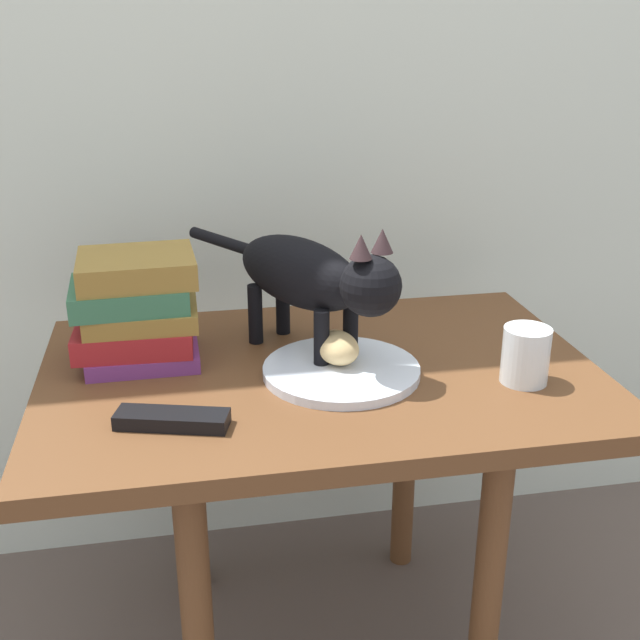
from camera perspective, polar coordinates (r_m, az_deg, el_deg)
The scene contains 7 objects.
side_table at distance 1.24m, azimuth 0.00°, elevation -6.73°, with size 0.85×0.56×0.55m.
plate at distance 1.18m, azimuth 1.57°, elevation -3.71°, with size 0.24×0.24×0.01m, color silver.
bread_roll at distance 1.18m, azimuth 1.27°, elevation -2.02°, with size 0.08×0.06×0.05m, color #E0BC7A.
cat at distance 1.20m, azimuth -0.58°, elevation 3.17°, with size 0.29×0.41×0.23m.
book_stack at distance 1.24m, azimuth -13.26°, elevation 0.82°, with size 0.19×0.16×0.17m.
candle_jar at distance 1.19m, azimuth 14.77°, elevation -2.71°, with size 0.07×0.07×0.08m.
tv_remote at distance 1.06m, azimuth -10.75°, elevation -7.14°, with size 0.15×0.04×0.02m, color black.
Camera 1 is at (-0.20, -1.07, 1.06)m, focal length 43.81 mm.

